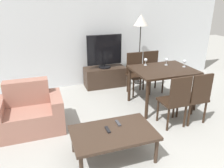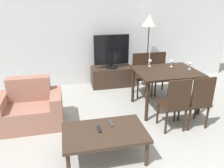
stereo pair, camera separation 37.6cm
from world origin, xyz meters
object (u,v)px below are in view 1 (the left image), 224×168
at_px(dining_chair_near, 176,99).
at_px(remote_primary, 108,130).
at_px(armchair, 29,114).
at_px(dining_table, 163,74).
at_px(tv_stand, 105,77).
at_px(floor_lamp, 141,23).
at_px(dining_chair_near_right, 196,96).
at_px(wine_glass_right, 185,62).
at_px(dining_chair_far_left, 136,71).
at_px(tv, 104,51).
at_px(dining_chair_far, 152,70).
at_px(remote_secondary, 118,123).
at_px(coffee_table, 113,134).
at_px(wine_glass_left, 167,60).
at_px(wine_glass_center, 146,60).

distance_m(dining_chair_near, remote_primary, 1.32).
xyz_separation_m(armchair, dining_table, (2.48, 0.08, 0.39)).
relative_size(tv_stand, remote_primary, 6.54).
height_order(floor_lamp, remote_primary, floor_lamp).
distance_m(dining_chair_near_right, wine_glass_right, 0.86).
xyz_separation_m(dining_table, wine_glass_right, (0.46, -0.02, 0.20)).
bearing_deg(dining_chair_far_left, tv, 131.52).
distance_m(floor_lamp, wine_glass_right, 1.50).
xyz_separation_m(dining_chair_far, remote_secondary, (-1.49, -1.77, -0.09)).
xyz_separation_m(tv_stand, remote_secondary, (-0.54, -2.39, 0.18)).
bearing_deg(dining_chair_near_right, coffee_table, -166.01).
relative_size(dining_chair_near, floor_lamp, 0.54).
relative_size(armchair, wine_glass_left, 7.24).
bearing_deg(wine_glass_center, armchair, -169.93).
distance_m(dining_chair_far, remote_primary, 2.52).
relative_size(armchair, wine_glass_right, 7.24).
distance_m(dining_table, wine_glass_right, 0.50).
relative_size(coffee_table, dining_table, 0.95).
bearing_deg(wine_glass_right, armchair, -178.96).
bearing_deg(dining_chair_far_left, tv_stand, 131.40).
relative_size(armchair, floor_lamp, 0.62).
bearing_deg(tv, wine_glass_center, -62.92).
xyz_separation_m(dining_table, remote_primary, (-1.47, -1.12, -0.26)).
xyz_separation_m(tv, wine_glass_left, (0.94, -1.18, 0.01)).
relative_size(dining_chair_far, remote_secondary, 6.10).
relative_size(armchair, tv, 1.26).
distance_m(wine_glass_left, wine_glass_center, 0.42).
bearing_deg(dining_chair_near_right, wine_glass_left, 90.49).
distance_m(dining_chair_near, wine_glass_right, 1.06).
bearing_deg(dining_table, tv_stand, 118.39).
relative_size(dining_chair_near_right, dining_chair_far_left, 1.00).
distance_m(dining_chair_near_right, wine_glass_center, 1.22).
distance_m(remote_primary, wine_glass_center, 1.97).
bearing_deg(dining_chair_far, wine_glass_center, -133.05).
height_order(dining_chair_far_left, wine_glass_left, wine_glass_left).
bearing_deg(armchair, wine_glass_center, 10.07).
distance_m(dining_table, dining_chair_far_left, 0.81).
distance_m(armchair, wine_glass_right, 2.99).
xyz_separation_m(tv, remote_secondary, (-0.54, -2.39, -0.45)).
bearing_deg(dining_table, wine_glass_left, 45.71).
distance_m(tv_stand, floor_lamp, 1.53).
relative_size(tv_stand, wine_glass_center, 6.72).
bearing_deg(remote_secondary, dining_chair_near_right, 9.26).
xyz_separation_m(tv_stand, dining_chair_far, (0.95, -0.62, 0.27)).
bearing_deg(wine_glass_right, coffee_table, -148.59).
relative_size(dining_chair_near, wine_glass_right, 6.27).
height_order(tv, dining_table, tv).
distance_m(tv_stand, wine_glass_left, 1.64).
bearing_deg(remote_primary, dining_table, 37.11).
bearing_deg(wine_glass_right, wine_glass_center, 152.23).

